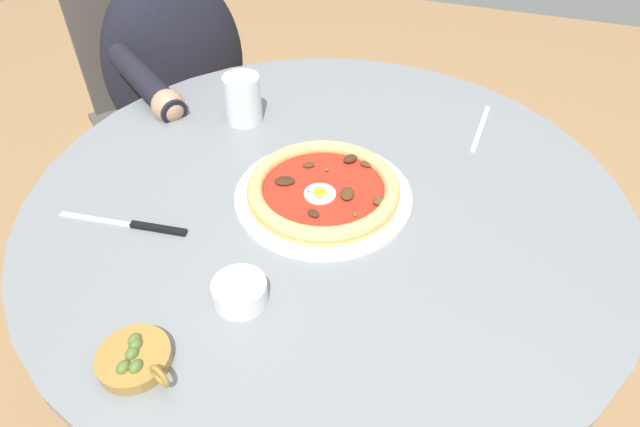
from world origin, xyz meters
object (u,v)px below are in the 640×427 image
(ramekin_capers, at_px, (240,291))
(cafe_chair_diner, at_px, (166,94))
(fork_utensil, at_px, (480,128))
(dining_table, at_px, (326,266))
(water_glass, at_px, (243,102))
(diner_person, at_px, (188,128))
(pizza_on_plate, at_px, (324,190))
(steak_knife, at_px, (141,226))
(olive_pan, at_px, (135,358))

(ramekin_capers, relative_size, cafe_chair_diner, 0.09)
(fork_utensil, bearing_deg, dining_table, 141.99)
(dining_table, bearing_deg, water_glass, 54.83)
(diner_person, bearing_deg, pizza_on_plate, -127.81)
(diner_person, bearing_deg, cafe_chair_diner, 52.33)
(dining_table, bearing_deg, ramekin_capers, 172.27)
(steak_knife, height_order, diner_person, diner_person)
(steak_knife, distance_m, diner_person, 0.72)
(water_glass, xyz_separation_m, olive_pan, (-0.56, -0.12, -0.03))
(dining_table, height_order, pizza_on_plate, pizza_on_plate)
(ramekin_capers, relative_size, olive_pan, 0.66)
(dining_table, xyz_separation_m, ramekin_capers, (-0.26, 0.04, 0.21))
(olive_pan, xyz_separation_m, cafe_chair_diner, (0.91, 0.56, -0.21))
(fork_utensil, relative_size, diner_person, 0.16)
(diner_person, bearing_deg, ramekin_capers, -142.57)
(olive_pan, bearing_deg, ramekin_capers, -30.39)
(pizza_on_plate, bearing_deg, steak_knife, 123.38)
(water_glass, distance_m, olive_pan, 0.58)
(olive_pan, xyz_separation_m, diner_person, (0.82, 0.44, -0.25))
(pizza_on_plate, xyz_separation_m, olive_pan, (-0.38, 0.12, -0.01))
(ramekin_capers, bearing_deg, dining_table, -7.73)
(pizza_on_plate, relative_size, water_glass, 3.11)
(fork_utensil, bearing_deg, ramekin_capers, 154.62)
(pizza_on_plate, relative_size, steak_knife, 1.36)
(dining_table, relative_size, pizza_on_plate, 3.42)
(steak_knife, bearing_deg, olive_pan, -147.75)
(steak_knife, distance_m, ramekin_capers, 0.23)
(ramekin_capers, distance_m, fork_utensil, 0.61)
(steak_knife, bearing_deg, dining_table, -53.94)
(ramekin_capers, bearing_deg, olive_pan, 149.61)
(steak_knife, distance_m, olive_pan, 0.26)
(ramekin_capers, bearing_deg, water_glass, 24.73)
(water_glass, height_order, olive_pan, water_glass)
(pizza_on_plate, height_order, ramekin_capers, pizza_on_plate)
(dining_table, xyz_separation_m, water_glass, (0.16, 0.23, 0.23))
(water_glass, xyz_separation_m, ramekin_capers, (-0.43, -0.20, -0.02))
(pizza_on_plate, xyz_separation_m, water_glass, (0.18, 0.23, 0.02))
(fork_utensil, relative_size, cafe_chair_diner, 0.20)
(pizza_on_plate, xyz_separation_m, fork_utensil, (0.31, -0.23, -0.02))
(steak_knife, height_order, ramekin_capers, ramekin_capers)
(dining_table, bearing_deg, olive_pan, 163.89)
(steak_knife, bearing_deg, diner_person, 26.95)
(pizza_on_plate, relative_size, diner_person, 0.27)
(olive_pan, bearing_deg, pizza_on_plate, -17.02)
(dining_table, bearing_deg, fork_utensil, -38.01)
(dining_table, relative_size, olive_pan, 8.94)
(dining_table, distance_m, cafe_chair_diner, 0.84)
(water_glass, distance_m, ramekin_capers, 0.47)
(water_glass, xyz_separation_m, diner_person, (0.25, 0.32, -0.28))
(water_glass, height_order, cafe_chair_diner, cafe_chair_diner)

